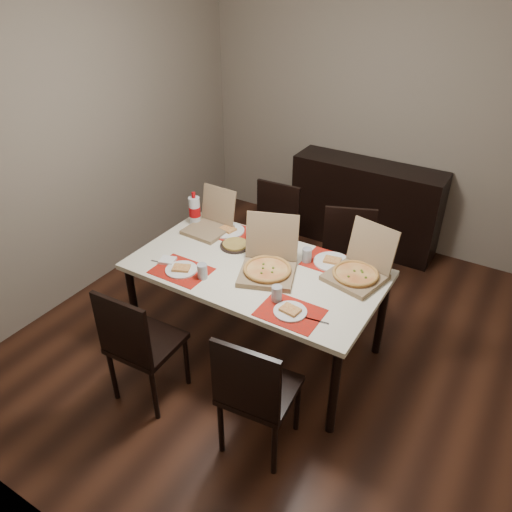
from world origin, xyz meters
name	(u,v)px	position (x,y,z in m)	size (l,w,h in m)	color
ground	(280,338)	(0.00, 0.00, -0.01)	(3.80, 4.00, 0.02)	#3D1F12
room_walls	(316,113)	(0.00, 0.43, 1.73)	(3.84, 4.02, 2.62)	gray
sideboard	(365,205)	(0.00, 1.78, 0.45)	(1.50, 0.40, 0.90)	black
dining_table	(256,275)	(-0.12, -0.19, 0.68)	(1.80, 1.00, 0.75)	#EFE7C9
chair_near_left	(138,342)	(-0.50, -1.04, 0.51)	(0.44, 0.44, 0.93)	black
chair_near_right	(255,391)	(0.37, -1.00, 0.51)	(0.46, 0.46, 0.93)	black
chair_far_left	(272,230)	(-0.50, 0.72, 0.51)	(0.44, 0.44, 0.93)	black
chair_far_right	(347,260)	(0.28, 0.62, 0.51)	(0.55, 0.55, 0.93)	black
setting_near_left	(185,269)	(-0.52, -0.49, 0.77)	(0.49, 0.30, 0.11)	red
setting_near_right	(286,306)	(0.30, -0.50, 0.77)	(0.46, 0.30, 0.11)	red
setting_far_left	(232,231)	(-0.55, 0.15, 0.77)	(0.49, 0.30, 0.11)	red
setting_far_right	(326,260)	(0.29, 0.14, 0.77)	(0.45, 0.30, 0.11)	red
napkin_loose	(260,266)	(-0.09, -0.17, 0.76)	(0.12, 0.11, 0.02)	white
pizza_box_center	(268,266)	(-0.01, -0.20, 0.81)	(0.50, 0.52, 0.38)	#846A4C
pizza_box_right	(358,271)	(0.56, 0.08, 0.81)	(0.44, 0.47, 0.36)	#846A4C
pizza_box_left	(210,223)	(-0.73, 0.10, 0.81)	(0.33, 0.37, 0.32)	#846A4C
faina_plate	(235,245)	(-0.41, -0.02, 0.76)	(0.24, 0.24, 0.03)	black
dip_bowl	(282,259)	(0.00, -0.01, 0.76)	(0.12, 0.12, 0.03)	white
soda_bottle	(195,211)	(-0.90, 0.12, 0.87)	(0.10, 0.10, 0.28)	silver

